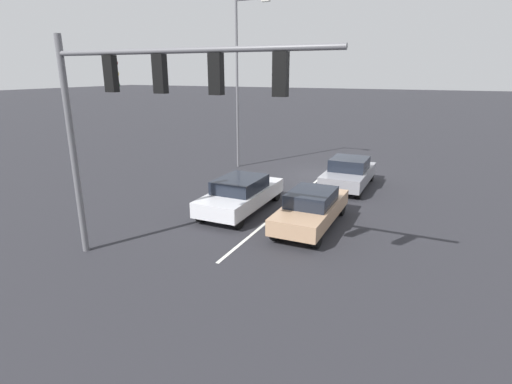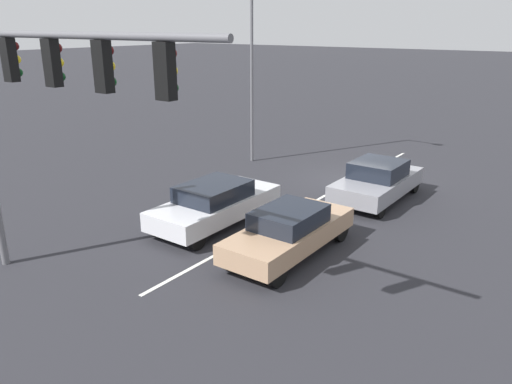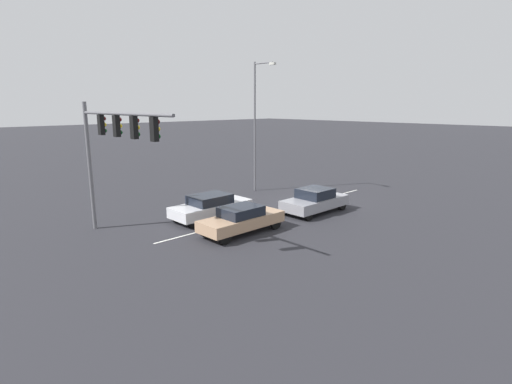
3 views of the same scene
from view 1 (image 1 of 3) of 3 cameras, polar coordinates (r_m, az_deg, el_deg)
ground_plane at (r=22.48m, az=9.45°, el=2.22°), size 240.00×240.00×0.00m
lane_stripe_left_divider at (r=19.90m, az=7.26°, el=0.41°), size 0.12×17.57×0.01m
car_tan_leftlane_front at (r=14.95m, az=7.92°, el=-2.25°), size 1.73×4.63×1.41m
car_silver_midlane_front at (r=16.53m, az=-2.15°, el=-0.22°), size 1.88×4.79×1.43m
car_gray_leftlane_second at (r=20.47m, az=13.12°, el=2.70°), size 1.95×4.46×1.49m
traffic_signal_gantry at (r=11.16m, az=-15.98°, el=12.63°), size 8.21×0.37×6.61m
street_lamp_right_shoulder at (r=23.87m, az=-2.29°, el=16.35°), size 2.07×0.24×9.47m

